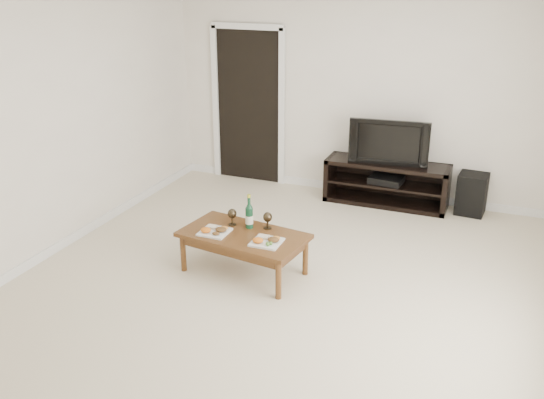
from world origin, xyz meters
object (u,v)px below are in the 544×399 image
at_px(media_console, 386,183).
at_px(subwoofer, 472,194).
at_px(coffee_table, 244,253).
at_px(television, 390,141).

xyz_separation_m(media_console, subwoofer, (1.03, 0.08, -0.03)).
height_order(media_console, subwoofer, media_console).
bearing_deg(media_console, coffee_table, -111.11).
relative_size(television, coffee_table, 0.80).
height_order(subwoofer, coffee_table, subwoofer).
height_order(television, subwoofer, television).
bearing_deg(subwoofer, media_console, -171.16).
distance_m(subwoofer, coffee_table, 3.10).
height_order(media_console, coffee_table, media_console).
height_order(media_console, television, television).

